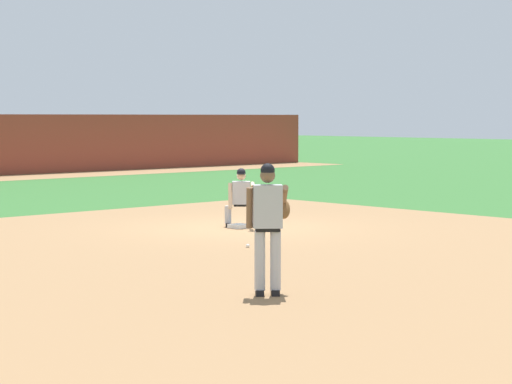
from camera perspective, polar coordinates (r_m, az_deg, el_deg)
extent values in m
plane|color=#336B2D|center=(22.45, -0.97, -2.08)|extent=(160.00, 160.00, 0.00)
cube|color=#9E754C|center=(18.23, -0.34, -3.56)|extent=(18.00, 18.00, 0.01)
cube|color=white|center=(22.44, -0.97, -1.96)|extent=(0.38, 0.38, 0.09)
sphere|color=white|center=(19.10, -0.48, -3.09)|extent=(0.07, 0.07, 0.07)
cube|color=black|center=(14.06, 0.21, -5.75)|extent=(0.25, 0.27, 0.09)
cylinder|color=#B2B2B7|center=(13.94, 0.22, -3.94)|extent=(0.15, 0.15, 0.84)
cube|color=black|center=(14.07, 1.11, -5.74)|extent=(0.25, 0.27, 0.09)
cylinder|color=#B2B2B7|center=(13.96, 1.12, -3.93)|extent=(0.15, 0.15, 0.84)
cube|color=black|center=(13.90, 0.67, -2.14)|extent=(0.39, 0.37, 0.06)
cube|color=#B2B2B7|center=(13.86, 0.68, -0.83)|extent=(0.46, 0.44, 0.60)
sphere|color=brown|center=(13.85, 0.67, 0.95)|extent=(0.21, 0.21, 0.21)
sphere|color=black|center=(13.85, 0.67, 1.24)|extent=(0.20, 0.20, 0.20)
cube|color=black|center=(13.94, 0.64, 1.16)|extent=(0.20, 0.19, 0.02)
cylinder|color=brown|center=(13.92, -0.37, -0.91)|extent=(0.19, 0.20, 0.59)
cylinder|color=brown|center=(14.17, 1.59, -0.33)|extent=(0.40, 0.46, 0.41)
ellipsoid|color=brown|center=(14.27, 1.56, -0.97)|extent=(0.34, 0.36, 0.34)
cube|color=black|center=(22.67, -0.09, -1.90)|extent=(0.25, 0.27, 0.09)
cylinder|color=#B2B2B7|center=(22.69, -0.09, -1.30)|extent=(0.15, 0.15, 0.40)
cube|color=black|center=(22.65, -1.61, -1.91)|extent=(0.25, 0.27, 0.09)
cylinder|color=#B2B2B7|center=(22.66, -1.61, -1.30)|extent=(0.15, 0.15, 0.40)
cube|color=black|center=(22.65, -0.85, -0.75)|extent=(0.39, 0.37, 0.06)
cube|color=#B2B2B7|center=(22.63, -0.85, -0.04)|extent=(0.46, 0.44, 0.52)
sphere|color=#DBB28E|center=(22.58, -0.85, 0.94)|extent=(0.21, 0.21, 0.21)
sphere|color=black|center=(22.58, -0.85, 1.12)|extent=(0.20, 0.20, 0.20)
cube|color=black|center=(22.49, -0.84, 1.04)|extent=(0.20, 0.19, 0.02)
cylinder|color=#DBB28E|center=(22.22, -0.16, 0.25)|extent=(0.44, 0.51, 0.24)
cylinder|color=#DBB28E|center=(22.53, -1.48, -0.21)|extent=(0.22, 0.24, 0.58)
ellipsoid|color=brown|center=(22.01, -0.13, 0.02)|extent=(0.29, 0.30, 0.35)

